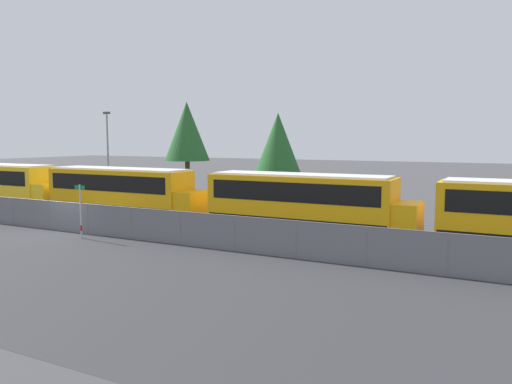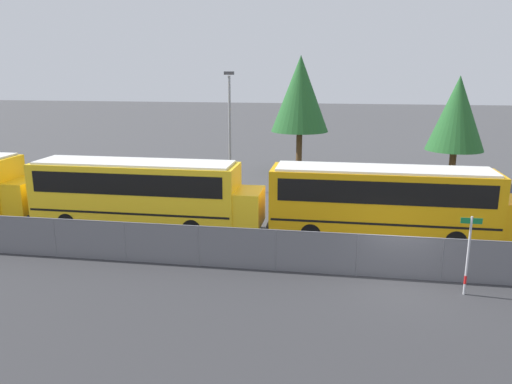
% 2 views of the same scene
% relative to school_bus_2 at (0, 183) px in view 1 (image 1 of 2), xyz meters
% --- Properties ---
extents(ground_plane, '(200.00, 200.00, 0.00)m').
position_rel_school_bus_2_xyz_m(ground_plane, '(11.77, -4.29, -1.96)').
color(ground_plane, '#424244').
extents(fence, '(95.39, 0.07, 1.68)m').
position_rel_school_bus_2_xyz_m(fence, '(11.77, -4.29, -1.10)').
color(fence, '#9EA0A5').
rests_on(fence, ground_plane).
extents(school_bus_2, '(11.34, 2.46, 3.34)m').
position_rel_school_bus_2_xyz_m(school_bus_2, '(0.00, 0.00, 0.00)').
color(school_bus_2, yellow).
rests_on(school_bus_2, ground_plane).
extents(school_bus_3, '(11.34, 2.46, 3.34)m').
position_rel_school_bus_2_xyz_m(school_bus_3, '(11.67, 0.23, 0.00)').
color(school_bus_3, orange).
rests_on(school_bus_3, ground_plane).
extents(school_bus_4, '(11.34, 2.46, 3.34)m').
position_rel_school_bus_2_xyz_m(school_bus_4, '(24.01, 0.50, 0.00)').
color(school_bus_4, orange).
rests_on(school_bus_4, ground_plane).
extents(street_sign, '(0.70, 0.09, 2.83)m').
position_rel_school_bus_2_xyz_m(street_sign, '(13.89, -5.33, -0.46)').
color(street_sign, '#B7B7BC').
rests_on(street_sign, ground_plane).
extents(light_pole, '(0.60, 0.24, 7.51)m').
position_rel_school_bus_2_xyz_m(light_pole, '(2.62, 8.45, 2.17)').
color(light_pole, gray).
rests_on(light_pole, ground_plane).
extents(tree_1, '(3.74, 3.74, 7.27)m').
position_rel_school_bus_2_xyz_m(tree_1, '(17.01, 12.26, 2.85)').
color(tree_1, '#51381E').
rests_on(tree_1, ground_plane).
extents(tree_2, '(4.21, 4.21, 8.64)m').
position_rel_school_bus_2_xyz_m(tree_2, '(6.55, 14.66, 3.92)').
color(tree_2, '#51381E').
rests_on(tree_2, ground_plane).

